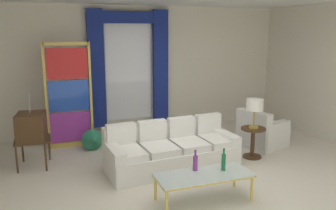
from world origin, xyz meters
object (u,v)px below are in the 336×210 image
at_px(coffee_table, 204,176).
at_px(stained_glass_divider, 69,98).
at_px(couch_white_long, 171,151).
at_px(bottle_blue_decanter, 195,162).
at_px(armchair_white, 261,133).
at_px(peacock_figurine, 93,141).
at_px(table_lamp_brass, 255,106).
at_px(bottle_crystal_tall, 224,161).
at_px(round_side_table, 253,140).
at_px(vintage_tv, 31,128).

height_order(coffee_table, stained_glass_divider, stained_glass_divider).
height_order(couch_white_long, bottle_blue_decanter, couch_white_long).
height_order(coffee_table, armchair_white, armchair_white).
bearing_deg(peacock_figurine, table_lamp_brass, -26.18).
bearing_deg(bottle_crystal_tall, armchair_white, 43.62).
xyz_separation_m(bottle_crystal_tall, round_side_table, (1.32, 1.25, -0.20)).
bearing_deg(peacock_figurine, coffee_table, -65.84).
bearing_deg(couch_white_long, coffee_table, -89.71).
bearing_deg(peacock_figurine, stained_glass_divider, 130.54).
xyz_separation_m(bottle_crystal_tall, vintage_tv, (-2.68, 2.21, 0.18)).
height_order(bottle_crystal_tall, table_lamp_brass, table_lamp_brass).
height_order(couch_white_long, stained_glass_divider, stained_glass_divider).
height_order(stained_glass_divider, table_lamp_brass, stained_glass_divider).
distance_m(couch_white_long, bottle_crystal_tall, 1.41).
distance_m(vintage_tv, stained_glass_divider, 1.22).
height_order(stained_glass_divider, round_side_table, stained_glass_divider).
xyz_separation_m(coffee_table, round_side_table, (1.66, 1.29, -0.02)).
distance_m(coffee_table, vintage_tv, 3.26).
distance_m(peacock_figurine, round_side_table, 3.20).
relative_size(stained_glass_divider, peacock_figurine, 3.67).
distance_m(coffee_table, round_side_table, 2.10).
height_order(coffee_table, table_lamp_brass, table_lamp_brass).
distance_m(vintage_tv, peacock_figurine, 1.32).
relative_size(coffee_table, table_lamp_brass, 2.45).
bearing_deg(round_side_table, stained_glass_divider, 150.18).
distance_m(couch_white_long, peacock_figurine, 1.79).
relative_size(stained_glass_divider, table_lamp_brass, 3.86).
height_order(bottle_crystal_tall, round_side_table, bottle_crystal_tall).
bearing_deg(stained_glass_divider, peacock_figurine, -49.46).
relative_size(couch_white_long, bottle_blue_decanter, 7.42).
relative_size(armchair_white, stained_glass_divider, 0.46).
bearing_deg(armchair_white, stained_glass_divider, 160.61).
bearing_deg(armchair_white, couch_white_long, -168.79).
xyz_separation_m(armchair_white, peacock_figurine, (-3.42, 0.88, -0.07)).
distance_m(bottle_blue_decanter, table_lamp_brass, 2.11).
bearing_deg(bottle_blue_decanter, coffee_table, -70.60).
relative_size(coffee_table, bottle_crystal_tall, 4.07).
height_order(coffee_table, round_side_table, round_side_table).
relative_size(couch_white_long, peacock_figurine, 3.99).
distance_m(vintage_tv, armchair_white, 4.59).
height_order(coffee_table, bottle_crystal_tall, bottle_crystal_tall).
relative_size(stained_glass_divider, round_side_table, 3.70).
bearing_deg(bottle_crystal_tall, vintage_tv, 140.53).
height_order(couch_white_long, peacock_figurine, couch_white_long).
xyz_separation_m(peacock_figurine, table_lamp_brass, (2.87, -1.41, 0.81)).
height_order(coffee_table, bottle_blue_decanter, bottle_blue_decanter).
height_order(armchair_white, table_lamp_brass, table_lamp_brass).
bearing_deg(armchair_white, table_lamp_brass, -135.94).
bearing_deg(coffee_table, armchair_white, 39.49).
distance_m(bottle_crystal_tall, armchair_white, 2.60).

